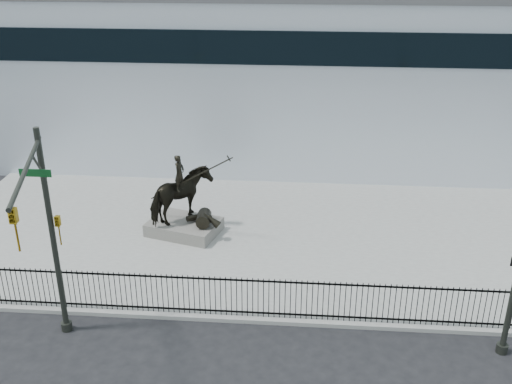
{
  "coord_description": "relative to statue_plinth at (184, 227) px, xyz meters",
  "views": [
    {
      "loc": [
        0.56,
        -15.49,
        12.2
      ],
      "look_at": [
        -1.2,
        6.0,
        2.64
      ],
      "focal_mm": 42.0,
      "sensor_mm": 36.0,
      "label": 1
    }
  ],
  "objects": [
    {
      "name": "building",
      "position": [
        4.38,
        12.95,
        4.08
      ],
      "size": [
        44.0,
        14.0,
        9.0
      ],
      "primitive_type": "cube",
      "color": "silver",
      "rests_on": "ground"
    },
    {
      "name": "equestrian_statue",
      "position": [
        0.05,
        -0.02,
        1.41
      ],
      "size": [
        3.57,
        2.75,
        3.14
      ],
      "rotation": [
        0.0,
        0.0,
        -0.29
      ],
      "color": "black",
      "rests_on": "statue_plinth"
    },
    {
      "name": "ground",
      "position": [
        4.38,
        -7.05,
        -0.42
      ],
      "size": [
        120.0,
        120.0,
        0.0
      ],
      "primitive_type": "plane",
      "color": "black",
      "rests_on": "ground"
    },
    {
      "name": "statue_plinth",
      "position": [
        0.0,
        0.0,
        0.0
      ],
      "size": [
        3.33,
        2.72,
        0.54
      ],
      "primitive_type": "cube",
      "rotation": [
        0.0,
        0.0,
        -0.29
      ],
      "color": "#5B5854",
      "rests_on": "plaza"
    },
    {
      "name": "picket_fence",
      "position": [
        4.38,
        -5.8,
        0.48
      ],
      "size": [
        22.1,
        0.1,
        1.5
      ],
      "color": "black",
      "rests_on": "plaza"
    },
    {
      "name": "traffic_signal_left",
      "position": [
        -2.37,
        -7.68,
        3.61
      ],
      "size": [
        1.52,
        4.84,
        7.0
      ],
      "color": "#242722",
      "rests_on": "ground"
    },
    {
      "name": "plaza",
      "position": [
        4.38,
        -0.05,
        -0.35
      ],
      "size": [
        30.0,
        12.0,
        0.15
      ],
      "primitive_type": "cube",
      "color": "gray",
      "rests_on": "ground"
    }
  ]
}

